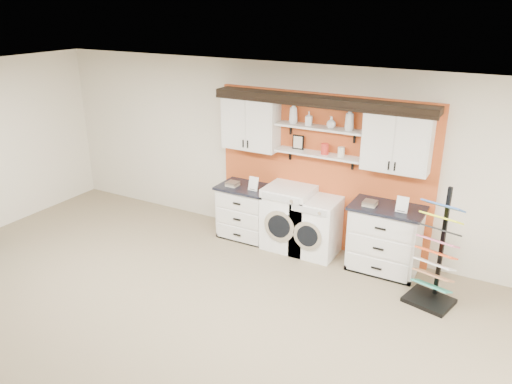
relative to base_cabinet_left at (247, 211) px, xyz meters
The scene contains 20 objects.
ceiling 4.48m from the base_cabinet_left, 72.76° to the right, with size 10.00×10.00×0.00m, color white.
wall_back 1.53m from the base_cabinet_left, 17.63° to the left, with size 10.00×10.00×0.00m, color beige.
accent_panel 1.40m from the base_cabinet_left, 16.00° to the left, with size 3.40×0.07×2.40m, color #B94C1F.
upper_cabinet_left 1.45m from the base_cabinet_left, 90.00° to the left, with size 0.90×0.35×0.84m.
upper_cabinet_right 2.68m from the base_cabinet_left, ahead, with size 0.90×0.35×0.84m.
shelf_lower 1.58m from the base_cabinet_left, ahead, with size 1.32×0.28×0.03m, color silver.
shelf_upper 1.88m from the base_cabinet_left, ahead, with size 1.32×0.28×0.03m, color silver.
crown_molding 2.21m from the base_cabinet_left, ahead, with size 3.30×0.41×0.13m.
picture_frame 1.46m from the base_cabinet_left, 14.85° to the left, with size 0.18×0.02×0.22m.
canister_red 1.72m from the base_cabinet_left, ahead, with size 0.11×0.11×0.16m, color red.
canister_cream 1.90m from the base_cabinet_left, ahead, with size 0.10×0.10×0.14m, color silver.
base_cabinet_left is the anchor object (origin of this frame).
base_cabinet_right 2.26m from the base_cabinet_left, ahead, with size 1.01×0.66×0.99m.
washer 0.76m from the base_cabinet_left, ahead, with size 0.71×0.71×1.00m.
dryer 1.22m from the base_cabinet_left, ahead, with size 0.64×0.71×0.89m.
sample_rack 3.08m from the base_cabinet_left, ahead, with size 0.66×0.59×1.54m.
soap_bottle_a 1.82m from the base_cabinet_left, 12.58° to the left, with size 0.12×0.13×0.32m, color silver.
soap_bottle_b 1.88m from the base_cabinet_left, ahead, with size 0.09×0.09×0.20m, color silver.
soap_bottle_c 2.06m from the base_cabinet_left, ahead, with size 0.13×0.13×0.17m, color silver.
soap_bottle_d 2.30m from the base_cabinet_left, ahead, with size 0.13×0.13×0.33m, color silver.
Camera 1 is at (2.62, -2.80, 3.65)m, focal length 35.00 mm.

